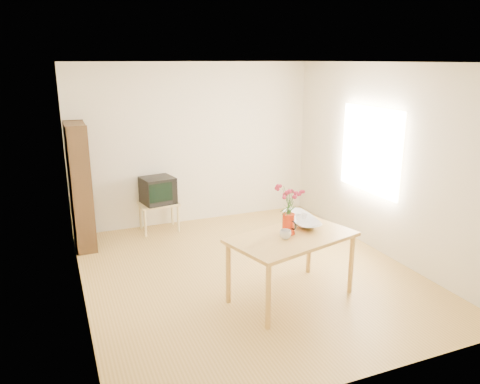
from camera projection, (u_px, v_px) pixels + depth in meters
name	position (u px, v px, depth m)	size (l,w,h in m)	color
room	(252.00, 174.00, 5.63)	(4.50, 4.50, 4.50)	#AA813C
table	(292.00, 243.00, 5.19)	(1.55, 1.13, 0.75)	#C08F42
tv_stand	(159.00, 207.00, 7.36)	(0.60, 0.45, 0.46)	#D6BC79
bookshelf	(81.00, 191.00, 6.62)	(0.28, 0.70, 1.80)	#311F10
pitcher	(288.00, 225.00, 5.21)	(0.15, 0.23, 0.24)	red
flowers	(289.00, 198.00, 5.12)	(0.27, 0.27, 0.38)	#D03056
mug	(285.00, 234.00, 5.07)	(0.13, 0.13, 0.10)	white
bowl	(302.00, 205.00, 5.52)	(0.47, 0.47, 0.44)	white
teacup_a	(299.00, 209.00, 5.52)	(0.07, 0.07, 0.06)	white
teacup_b	(304.00, 208.00, 5.57)	(0.06, 0.06, 0.06)	white
television	(158.00, 190.00, 7.30)	(0.54, 0.52, 0.41)	black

